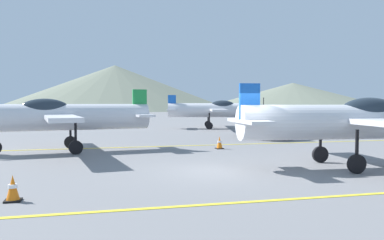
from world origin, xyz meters
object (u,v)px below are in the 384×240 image
airplane_near (352,121)px  airplane_mid (60,116)px  traffic_cone_front (13,189)px  airplane_far (215,110)px  traffic_cone_side (220,143)px  car_sedan (263,124)px

airplane_near → airplane_mid: bearing=145.1°
traffic_cone_front → airplane_near: bearing=12.5°
airplane_far → traffic_cone_front: bearing=-117.6°
traffic_cone_side → car_sedan: bearing=48.4°
airplane_mid → car_sedan: 12.49m
airplane_mid → airplane_far: 17.85m
airplane_near → traffic_cone_front: (-10.29, -2.28, -1.30)m
car_sedan → traffic_cone_front: bearing=-131.8°
airplane_near → traffic_cone_front: size_ratio=15.96×
airplane_near → airplane_far: (1.63, 20.53, 0.00)m
airplane_mid → airplane_far: size_ratio=1.01×
car_sedan → traffic_cone_side: bearing=-131.6°
traffic_cone_front → traffic_cone_side: 11.44m
traffic_cone_front → traffic_cone_side: same height
car_sedan → traffic_cone_front: 18.17m
airplane_far → airplane_mid: bearing=-130.1°
car_sedan → traffic_cone_side: size_ratio=7.43×
traffic_cone_side → airplane_near: bearing=-67.0°
traffic_cone_front → car_sedan: bearing=48.2°
traffic_cone_front → airplane_far: bearing=62.4°
airplane_mid → traffic_cone_front: bearing=-92.7°
airplane_far → traffic_cone_side: 14.97m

